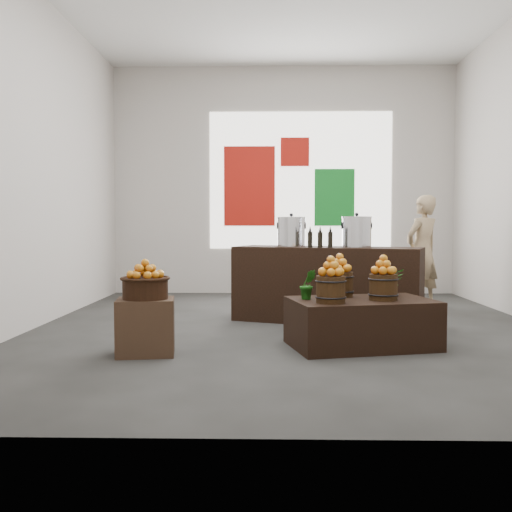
{
  "coord_description": "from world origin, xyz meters",
  "views": [
    {
      "loc": [
        -0.26,
        -6.64,
        1.19
      ],
      "look_at": [
        -0.4,
        -0.4,
        0.87
      ],
      "focal_mm": 40.0,
      "sensor_mm": 36.0,
      "label": 1
    }
  ],
  "objects_px": {
    "display_table": "(361,323)",
    "stock_pot_left": "(291,233)",
    "counter": "(327,284)",
    "wicker_basket": "(145,289)",
    "crate": "(146,327)",
    "shopper": "(422,252)",
    "stock_pot_center": "(357,233)"
  },
  "relations": [
    {
      "from": "crate",
      "to": "wicker_basket",
      "type": "relative_size",
      "value": 1.25
    },
    {
      "from": "counter",
      "to": "stock_pot_left",
      "type": "bearing_deg",
      "value": 180.0
    },
    {
      "from": "crate",
      "to": "stock_pot_left",
      "type": "distance_m",
      "value": 2.62
    },
    {
      "from": "counter",
      "to": "stock_pot_center",
      "type": "distance_m",
      "value": 0.74
    },
    {
      "from": "stock_pot_center",
      "to": "shopper",
      "type": "distance_m",
      "value": 1.83
    },
    {
      "from": "display_table",
      "to": "stock_pot_left",
      "type": "relative_size",
      "value": 3.87
    },
    {
      "from": "wicker_basket",
      "to": "stock_pot_left",
      "type": "distance_m",
      "value": 2.52
    },
    {
      "from": "crate",
      "to": "shopper",
      "type": "xyz_separation_m",
      "value": [
        3.38,
        3.11,
        0.56
      ]
    },
    {
      "from": "stock_pot_center",
      "to": "shopper",
      "type": "bearing_deg",
      "value": 49.63
    },
    {
      "from": "display_table",
      "to": "counter",
      "type": "bearing_deg",
      "value": 83.87
    },
    {
      "from": "stock_pot_left",
      "to": "stock_pot_center",
      "type": "relative_size",
      "value": 1.0
    },
    {
      "from": "wicker_basket",
      "to": "shopper",
      "type": "height_order",
      "value": "shopper"
    },
    {
      "from": "wicker_basket",
      "to": "stock_pot_left",
      "type": "height_order",
      "value": "stock_pot_left"
    },
    {
      "from": "crate",
      "to": "display_table",
      "type": "distance_m",
      "value": 2.1
    },
    {
      "from": "display_table",
      "to": "shopper",
      "type": "height_order",
      "value": "shopper"
    },
    {
      "from": "wicker_basket",
      "to": "stock_pot_center",
      "type": "distance_m",
      "value": 2.86
    },
    {
      "from": "wicker_basket",
      "to": "shopper",
      "type": "relative_size",
      "value": 0.25
    },
    {
      "from": "crate",
      "to": "stock_pot_left",
      "type": "xyz_separation_m",
      "value": [
        1.43,
        2.02,
        0.85
      ]
    },
    {
      "from": "wicker_basket",
      "to": "shopper",
      "type": "distance_m",
      "value": 4.6
    },
    {
      "from": "display_table",
      "to": "shopper",
      "type": "distance_m",
      "value": 3.09
    },
    {
      "from": "crate",
      "to": "counter",
      "type": "xyz_separation_m",
      "value": [
        1.87,
        1.86,
        0.21
      ]
    },
    {
      "from": "display_table",
      "to": "shopper",
      "type": "relative_size",
      "value": 0.83
    },
    {
      "from": "counter",
      "to": "shopper",
      "type": "xyz_separation_m",
      "value": [
        1.51,
        1.25,
        0.35
      ]
    },
    {
      "from": "stock_pot_left",
      "to": "counter",
      "type": "bearing_deg",
      "value": -19.82
    },
    {
      "from": "stock_pot_left",
      "to": "stock_pot_center",
      "type": "height_order",
      "value": "same"
    },
    {
      "from": "counter",
      "to": "stock_pot_center",
      "type": "relative_size",
      "value": 6.47
    },
    {
      "from": "display_table",
      "to": "counter",
      "type": "distance_m",
      "value": 1.51
    },
    {
      "from": "stock_pot_left",
      "to": "stock_pot_center",
      "type": "distance_m",
      "value": 0.83
    },
    {
      "from": "display_table",
      "to": "stock_pot_center",
      "type": "xyz_separation_m",
      "value": [
        0.15,
        1.36,
        0.88
      ]
    },
    {
      "from": "counter",
      "to": "stock_pot_center",
      "type": "bearing_deg",
      "value": 0.0
    },
    {
      "from": "wicker_basket",
      "to": "stock_pot_center",
      "type": "relative_size",
      "value": 1.18
    },
    {
      "from": "display_table",
      "to": "stock_pot_left",
      "type": "height_order",
      "value": "stock_pot_left"
    }
  ]
}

